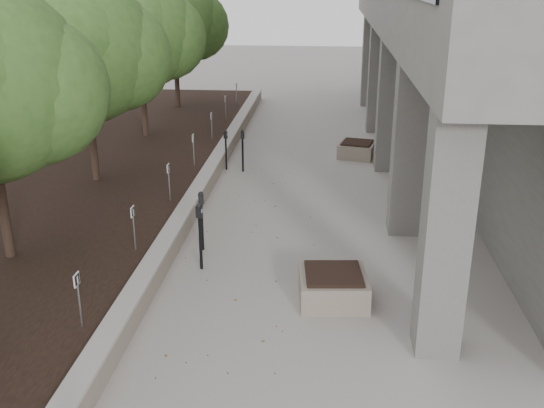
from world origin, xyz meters
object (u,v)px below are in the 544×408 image
at_px(parking_meter_4, 243,151).
at_px(crabapple_tree_3, 86,81).
at_px(parking_meter_2, 202,221).
at_px(planter_back, 357,149).
at_px(parking_meter_5, 226,150).
at_px(parking_meter_3, 200,237).
at_px(planter_front, 333,286).
at_px(crabapple_tree_5, 175,41).
at_px(crabapple_tree_4, 140,57).

bearing_deg(parking_meter_4, crabapple_tree_3, -160.94).
xyz_separation_m(parking_meter_2, planter_back, (3.70, 7.78, -0.43)).
bearing_deg(parking_meter_5, parking_meter_3, -69.36).
bearing_deg(planter_front, parking_meter_4, 109.22).
height_order(parking_meter_3, parking_meter_5, parking_meter_3).
distance_m(parking_meter_4, parking_meter_5, 0.56).
bearing_deg(crabapple_tree_3, parking_meter_4, 31.61).
height_order(crabapple_tree_3, crabapple_tree_5, same).
xyz_separation_m(crabapple_tree_3, parking_meter_3, (3.82, -4.45, -2.40)).
relative_size(crabapple_tree_5, parking_meter_3, 3.75).
bearing_deg(planter_front, parking_meter_5, 112.26).
xyz_separation_m(crabapple_tree_3, parking_meter_5, (3.25, 2.49, -2.49)).
xyz_separation_m(crabapple_tree_4, planter_back, (7.36, -0.73, -2.86)).
relative_size(crabapple_tree_3, parking_meter_2, 3.95).
relative_size(parking_meter_3, planter_back, 1.29).
bearing_deg(crabapple_tree_3, crabapple_tree_5, 90.00).
height_order(parking_meter_4, planter_back, parking_meter_4).
height_order(crabapple_tree_4, planter_front, crabapple_tree_4).
height_order(parking_meter_3, planter_back, parking_meter_3).
bearing_deg(crabapple_tree_4, parking_meter_2, -66.71).
distance_m(crabapple_tree_3, planter_front, 9.03).
bearing_deg(crabapple_tree_5, parking_meter_4, -63.68).
height_order(crabapple_tree_3, planter_back, crabapple_tree_3).
xyz_separation_m(crabapple_tree_4, planter_front, (6.54, -10.55, -2.83)).
bearing_deg(crabapple_tree_3, crabapple_tree_4, 90.00).
distance_m(crabapple_tree_5, planter_front, 17.10).
distance_m(crabapple_tree_4, planter_back, 7.93).
bearing_deg(parking_meter_2, parking_meter_5, 76.30).
bearing_deg(parking_meter_2, crabapple_tree_4, 95.65).
relative_size(crabapple_tree_4, planter_front, 4.35).
xyz_separation_m(parking_meter_2, parking_meter_3, (0.15, -0.94, 0.04)).
distance_m(crabapple_tree_5, planter_back, 9.75).
bearing_deg(parking_meter_2, parking_meter_3, -98.41).
xyz_separation_m(parking_meter_4, planter_front, (2.75, -7.88, -0.37)).
bearing_deg(crabapple_tree_4, parking_meter_3, -68.01).
height_order(planter_front, planter_back, planter_front).
xyz_separation_m(crabapple_tree_5, parking_meter_2, (3.66, -13.51, -2.43)).
bearing_deg(crabapple_tree_5, planter_front, -67.19).
height_order(parking_meter_2, planter_front, parking_meter_2).
relative_size(crabapple_tree_5, parking_meter_4, 4.13).
bearing_deg(crabapple_tree_3, planter_front, -40.30).
bearing_deg(parking_meter_2, planter_back, 46.96).
bearing_deg(crabapple_tree_3, parking_meter_5, 37.46).
bearing_deg(planter_back, planter_front, -94.77).
bearing_deg(parking_meter_3, parking_meter_2, 115.73).
relative_size(parking_meter_2, planter_front, 1.10).
relative_size(crabapple_tree_5, planter_back, 4.85).
height_order(crabapple_tree_3, planter_front, crabapple_tree_3).
relative_size(parking_meter_3, parking_meter_5, 1.15).
height_order(parking_meter_4, parking_meter_5, parking_meter_4).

